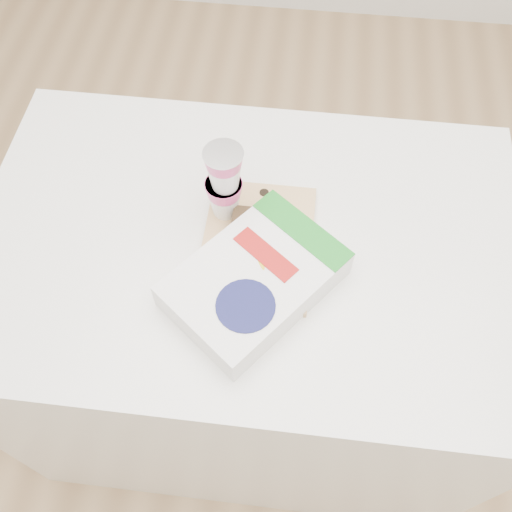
{
  "coord_description": "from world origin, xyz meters",
  "views": [
    {
      "loc": [
        0.09,
        -0.64,
        1.82
      ],
      "look_at": [
        0.03,
        -0.06,
        0.89
      ],
      "focal_mm": 40.0,
      "sensor_mm": 36.0,
      "label": 1
    }
  ],
  "objects_px": {
    "table": "(249,327)",
    "yogurt_stack": "(224,182)",
    "cutting_board": "(257,244)",
    "cereal_box": "(255,280)",
    "bananas": "(242,254)"
  },
  "relations": [
    {
      "from": "table",
      "to": "yogurt_stack",
      "type": "xyz_separation_m",
      "value": [
        -0.05,
        0.05,
        0.54
      ]
    },
    {
      "from": "cutting_board",
      "to": "yogurt_stack",
      "type": "xyz_separation_m",
      "value": [
        -0.07,
        0.07,
        0.1
      ]
    },
    {
      "from": "table",
      "to": "cutting_board",
      "type": "relative_size",
      "value": 3.8
    },
    {
      "from": "table",
      "to": "cereal_box",
      "type": "distance_m",
      "value": 0.48
    },
    {
      "from": "bananas",
      "to": "cereal_box",
      "type": "xyz_separation_m",
      "value": [
        0.03,
        -0.05,
        -0.01
      ]
    },
    {
      "from": "table",
      "to": "yogurt_stack",
      "type": "relative_size",
      "value": 6.34
    },
    {
      "from": "cutting_board",
      "to": "yogurt_stack",
      "type": "relative_size",
      "value": 1.67
    },
    {
      "from": "bananas",
      "to": "yogurt_stack",
      "type": "relative_size",
      "value": 1.16
    },
    {
      "from": "yogurt_stack",
      "to": "bananas",
      "type": "bearing_deg",
      "value": -67.7
    },
    {
      "from": "table",
      "to": "cutting_board",
      "type": "bearing_deg",
      "value": -30.85
    },
    {
      "from": "cutting_board",
      "to": "bananas",
      "type": "xyz_separation_m",
      "value": [
        -0.03,
        -0.05,
        0.03
      ]
    },
    {
      "from": "cutting_board",
      "to": "cereal_box",
      "type": "xyz_separation_m",
      "value": [
        0.01,
        -0.1,
        0.03
      ]
    },
    {
      "from": "bananas",
      "to": "cereal_box",
      "type": "distance_m",
      "value": 0.06
    },
    {
      "from": "table",
      "to": "cereal_box",
      "type": "xyz_separation_m",
      "value": [
        0.03,
        -0.11,
        0.46
      ]
    },
    {
      "from": "table",
      "to": "yogurt_stack",
      "type": "height_order",
      "value": "yogurt_stack"
    }
  ]
}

